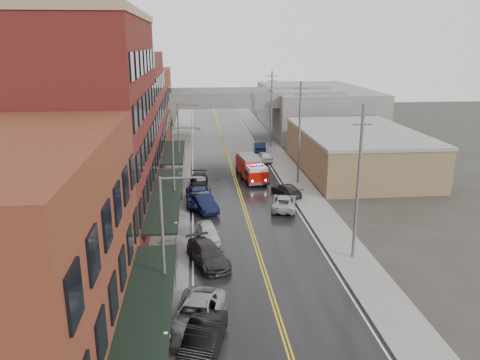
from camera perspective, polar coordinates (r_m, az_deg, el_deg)
road at (r=50.12m, az=0.19°, el=-2.35°), size 11.00×160.00×0.02m
sidewalk_left at (r=49.94m, az=-8.19°, el=-2.52°), size 3.00×160.00×0.15m
sidewalk_right at (r=51.31m, az=8.33°, el=-2.00°), size 3.00×160.00×0.15m
curb_left at (r=49.88m, az=-6.29°, el=-2.47°), size 0.30×160.00×0.15m
curb_right at (r=50.95m, az=6.53°, el=-2.07°), size 0.30×160.00×0.15m
brick_building_a at (r=25.02m, az=-25.30°, el=-9.21°), size 9.00×18.00×12.00m
brick_building_b at (r=41.72m, az=-17.38°, el=5.82°), size 9.00×20.00×18.00m
brick_building_c at (r=58.97m, az=-13.95°, el=7.52°), size 9.00×15.00×15.00m
brick_building_far at (r=76.37m, az=-12.07°, el=8.44°), size 9.00×20.00×12.00m
tan_building at (r=62.37m, az=14.05°, el=3.30°), size 14.00×22.00×5.00m
right_far_block at (r=90.95m, az=9.08°, el=8.56°), size 18.00×30.00×8.00m
awning_0 at (r=25.11m, az=-11.37°, el=-15.55°), size 2.60×16.00×3.09m
awning_1 at (r=42.40m, az=-8.98°, el=-1.86°), size 2.60×18.00×3.09m
awning_2 at (r=59.26m, az=-8.08°, el=3.43°), size 2.60×13.00×3.09m
globe_lamp_0 at (r=23.73m, az=-8.98°, el=-19.48°), size 0.44×0.44×3.12m
globe_lamp_1 at (r=36.02m, az=-7.79°, el=-6.33°), size 0.44×0.44×3.12m
globe_lamp_2 at (r=49.22m, az=-7.24°, el=-0.03°), size 0.44×0.44×3.12m
street_lamp_0 at (r=27.55m, az=-8.88°, el=-7.24°), size 2.64×0.22×9.00m
street_lamp_1 at (r=42.68m, az=-7.78°, el=1.39°), size 2.64×0.22×9.00m
street_lamp_2 at (r=58.28m, az=-7.25°, el=5.46°), size 2.64×0.22×9.00m
utility_pole_0 at (r=35.74m, az=14.23°, el=-0.08°), size 1.80×0.24×12.00m
utility_pole_1 at (r=54.46m, az=7.26°, el=5.89°), size 1.80×0.24×12.00m
utility_pole_2 at (r=73.85m, az=3.85°, el=8.74°), size 1.80×0.24×12.00m
overpass at (r=80.00m, az=-2.13°, el=9.13°), size 40.00×10.00×7.50m
fire_truck at (r=56.96m, az=1.39°, el=1.47°), size 3.67×7.56×2.67m
parked_car_left_1 at (r=26.57m, az=-4.55°, el=-18.85°), size 3.06×5.34×1.67m
parked_car_left_2 at (r=28.54m, az=-5.38°, el=-16.14°), size 4.09×6.43×1.65m
parked_car_left_3 at (r=35.86m, az=-3.93°, el=-9.02°), size 3.74×5.71×1.54m
parked_car_left_4 at (r=39.85m, az=-3.96°, el=-6.40°), size 2.19×4.38×1.43m
parked_car_left_5 at (r=46.82m, az=-4.48°, el=-2.74°), size 3.14×5.24×1.63m
parked_car_left_6 at (r=48.50m, az=-4.99°, el=-2.07°), size 2.89×5.93×1.62m
parked_car_left_7 at (r=54.25m, az=-5.05°, el=-0.14°), size 2.30×5.18×1.48m
parked_car_right_0 at (r=47.31m, az=5.38°, el=-2.70°), size 3.39×5.46×1.41m
parked_car_right_1 at (r=51.33m, az=5.67°, el=-1.20°), size 3.19×4.99×1.34m
parked_car_right_2 at (r=65.95m, az=2.88°, el=2.87°), size 2.52×4.42×1.42m
parked_car_right_3 at (r=71.76m, az=2.39°, el=4.05°), size 1.98×4.82×1.55m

